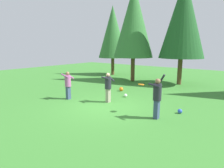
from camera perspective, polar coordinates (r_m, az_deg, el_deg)
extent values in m
plane|color=#387A2D|center=(9.85, -2.03, -6.61)|extent=(40.00, 40.00, 0.00)
cube|color=#38476B|center=(8.40, 12.72, -7.16)|extent=(0.19, 0.22, 0.79)
cylinder|color=#23232D|center=(8.21, 12.93, -2.26)|extent=(0.34, 0.34, 0.68)
sphere|color=#8C6647|center=(8.12, 13.06, 0.78)|extent=(0.22, 0.22, 0.22)
cylinder|color=#23232D|center=(8.00, 12.08, -0.40)|extent=(0.59, 0.24, 0.13)
cylinder|color=#23232D|center=(8.27, 13.97, 1.05)|extent=(0.39, 0.18, 0.53)
cube|color=gray|center=(10.55, -1.12, -3.32)|extent=(0.19, 0.22, 0.74)
cylinder|color=#23232D|center=(10.41, -1.14, 0.38)|extent=(0.34, 0.34, 0.64)
sphere|color=tan|center=(10.34, -1.15, 2.64)|extent=(0.21, 0.21, 0.21)
cylinder|color=#23232D|center=(10.50, -0.31, 1.66)|extent=(0.53, 0.18, 0.32)
cylinder|color=#23232D|center=(10.23, -2.00, 1.77)|extent=(0.56, 0.18, 0.11)
cube|color=#38476B|center=(11.45, -12.48, -2.48)|extent=(0.19, 0.22, 0.73)
cylinder|color=#A85693|center=(11.31, -12.62, 0.90)|extent=(0.34, 0.34, 0.64)
sphere|color=#8C6647|center=(11.25, -12.71, 2.96)|extent=(0.21, 0.21, 0.21)
cylinder|color=#A85693|center=(11.42, -11.96, 2.15)|extent=(0.54, 0.13, 0.27)
cylinder|color=#A85693|center=(11.12, -13.40, 2.27)|extent=(0.55, 0.14, 0.23)
cylinder|color=orange|center=(8.79, 8.42, -0.14)|extent=(0.37, 0.37, 0.05)
sphere|color=white|center=(11.70, 3.91, -3.29)|extent=(0.20, 0.20, 0.20)
sphere|color=orange|center=(13.21, 2.68, -1.47)|extent=(0.27, 0.27, 0.27)
sphere|color=blue|center=(9.39, 18.97, -7.42)|extent=(0.20, 0.20, 0.20)
cylinder|color=brown|center=(16.24, 19.10, 6.42)|extent=(0.34, 0.34, 3.74)
cone|color=#1E5123|center=(16.34, 19.81, 17.58)|extent=(3.36, 3.36, 5.98)
cylinder|color=brown|center=(20.76, 0.20, 7.16)|extent=(0.33, 0.33, 3.24)
cone|color=#337033|center=(20.76, 0.21, 14.77)|extent=(2.92, 2.92, 5.19)
cylinder|color=brown|center=(17.04, 6.04, 7.02)|extent=(0.34, 0.34, 3.67)
cone|color=#337033|center=(17.12, 6.26, 17.51)|extent=(3.31, 3.31, 5.88)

